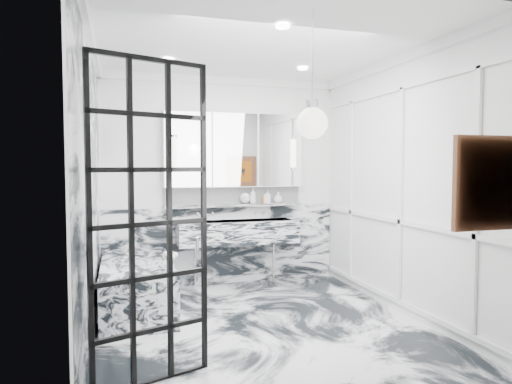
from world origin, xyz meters
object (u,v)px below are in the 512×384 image
object	(u,v)px
trough_sink	(238,232)
bathtub	(137,285)
mirror_cabinet	(234,150)
crittall_door	(151,224)

from	to	relation	value
trough_sink	bathtub	bearing A→B (deg)	-153.52
mirror_cabinet	bathtub	bearing A→B (deg)	-147.94
trough_sink	mirror_cabinet	xyz separation A→B (m)	(-0.00, 0.17, 1.09)
mirror_cabinet	trough_sink	bearing A→B (deg)	-90.00
crittall_door	trough_sink	distance (m)	2.81
mirror_cabinet	bathtub	size ratio (longest dim) A/B	1.15
crittall_door	mirror_cabinet	world-z (taller)	crittall_door
crittall_door	mirror_cabinet	distance (m)	2.99
mirror_cabinet	bathtub	world-z (taller)	mirror_cabinet
bathtub	mirror_cabinet	bearing A→B (deg)	32.06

